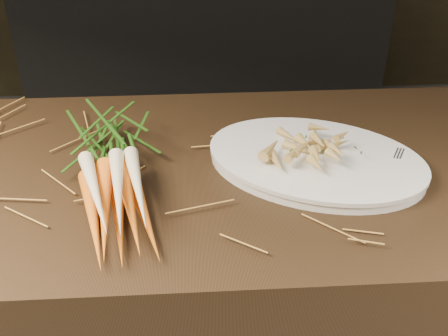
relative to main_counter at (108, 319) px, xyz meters
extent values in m
cube|color=black|center=(0.00, 0.00, 0.00)|extent=(2.40, 0.70, 0.90)
cube|color=black|center=(0.30, 1.88, -0.05)|extent=(1.80, 0.60, 0.80)
cone|color=#D05A0E|center=(0.05, -0.18, 0.47)|extent=(0.10, 0.28, 0.04)
cone|color=#D05A0E|center=(0.09, -0.17, 0.47)|extent=(0.07, 0.28, 0.04)
cone|color=#D05A0E|center=(0.14, -0.16, 0.47)|extent=(0.11, 0.28, 0.04)
cone|color=#D05A0E|center=(0.07, -0.18, 0.50)|extent=(0.07, 0.28, 0.04)
cone|color=#D05A0E|center=(0.11, -0.18, 0.50)|extent=(0.09, 0.28, 0.04)
cone|color=beige|center=(0.06, -0.17, 0.52)|extent=(0.10, 0.26, 0.04)
cone|color=beige|center=(0.10, -0.17, 0.52)|extent=(0.06, 0.26, 0.04)
cone|color=beige|center=(0.13, -0.15, 0.52)|extent=(0.08, 0.26, 0.05)
ellipsoid|color=#2C6616|center=(0.05, 0.07, 0.50)|extent=(0.21, 0.26, 0.09)
cube|color=silver|center=(0.62, -0.09, 0.48)|extent=(0.10, 0.16, 0.00)
camera|label=1|loc=(0.23, -0.98, 1.11)|focal=45.00mm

